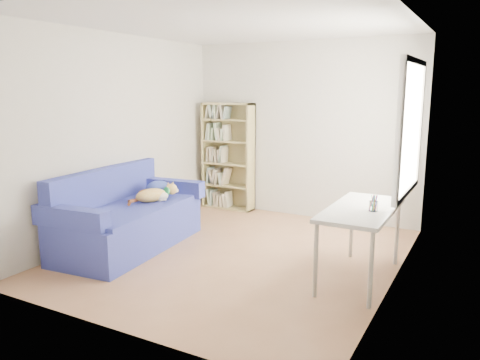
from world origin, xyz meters
name	(u,v)px	position (x,y,z in m)	size (l,w,h in m)	color
ground	(237,254)	(0.00, 0.00, 0.00)	(4.00, 4.00, 0.00)	#9E6B47
room_shell	(247,114)	(0.10, 0.03, 1.64)	(3.54, 4.04, 2.62)	silver
sofa	(128,218)	(-1.32, -0.38, 0.36)	(1.09, 2.01, 0.95)	navy
bookshelf	(228,161)	(-1.19, 1.85, 0.78)	(0.85, 0.26, 1.69)	tan
desk	(362,214)	(1.43, -0.04, 0.68)	(0.60, 1.31, 0.75)	silver
pen_cup	(373,205)	(1.56, -0.13, 0.81)	(0.09, 0.09, 0.16)	white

